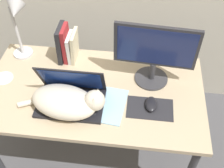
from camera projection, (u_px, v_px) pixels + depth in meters
The scene contains 10 objects.
desk at pixel (94, 98), 1.75m from camera, with size 1.32×0.72×0.73m.
laptop at pixel (71, 96), 1.59m from camera, with size 0.38×0.25×0.24m.
cat at pixel (67, 102), 1.53m from camera, with size 0.51×0.29×0.16m.
external_monitor at pixel (155, 52), 1.59m from camera, with size 0.47×0.20×0.39m.
mousepad at pixel (150, 108), 1.59m from camera, with size 0.26×0.16×0.00m.
computer_mouse at pixel (151, 104), 1.59m from camera, with size 0.07×0.11×0.03m.
book_row at pixel (67, 45), 1.80m from camera, with size 0.12×0.16×0.25m.
desk_lamp at pixel (17, 20), 1.68m from camera, with size 0.17×0.17×0.44m.
notepad at pixel (108, 105), 1.60m from camera, with size 0.22×0.28×0.01m.
cd_disc at pixel (4, 78), 1.76m from camera, with size 0.12×0.12×0.00m.
Camera 1 is at (0.25, -0.75, 1.99)m, focal length 45.00 mm.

